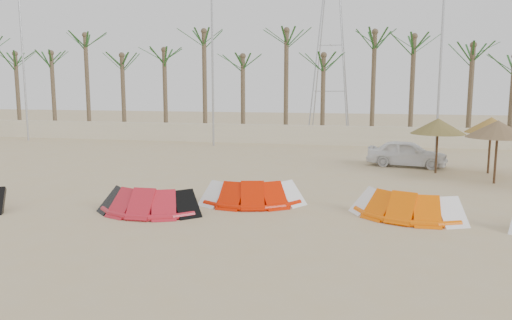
% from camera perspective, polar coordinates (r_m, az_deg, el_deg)
% --- Properties ---
extents(ground, '(120.00, 120.00, 0.00)m').
position_cam_1_polar(ground, '(12.73, -5.96, -9.78)').
color(ground, tan).
rests_on(ground, ground).
extents(boundary_wall, '(60.00, 0.30, 1.30)m').
position_cam_1_polar(boundary_wall, '(33.83, 5.90, 2.87)').
color(boundary_wall, beige).
rests_on(boundary_wall, ground).
extents(palm_line, '(52.00, 4.00, 7.70)m').
position_cam_1_polar(palm_line, '(35.18, 7.45, 12.51)').
color(palm_line, brown).
rests_on(palm_line, ground).
extents(lamp_a, '(1.25, 0.14, 11.00)m').
position_cam_1_polar(lamp_a, '(39.50, -25.04, 10.37)').
color(lamp_a, '#A5A8AD').
rests_on(lamp_a, ground).
extents(lamp_b, '(1.25, 0.14, 11.00)m').
position_cam_1_polar(lamp_b, '(33.00, -4.94, 11.64)').
color(lamp_b, '#A5A8AD').
rests_on(lamp_b, ground).
extents(lamp_c, '(1.25, 0.14, 11.00)m').
position_cam_1_polar(lamp_c, '(31.77, 20.45, 11.26)').
color(lamp_c, '#A5A8AD').
rests_on(lamp_c, ground).
extents(pylon, '(3.00, 3.00, 14.00)m').
position_cam_1_polar(pylon, '(39.75, 8.33, 2.73)').
color(pylon, '#A5A8AD').
rests_on(pylon, ground).
extents(kite_red_mid, '(3.27, 1.56, 0.90)m').
position_cam_1_polar(kite_red_mid, '(16.19, -11.82, -4.38)').
color(kite_red_mid, red).
rests_on(kite_red_mid, ground).
extents(kite_red_right, '(3.63, 2.20, 0.90)m').
position_cam_1_polar(kite_red_right, '(17.01, -0.19, -3.56)').
color(kite_red_right, red).
rests_on(kite_red_right, ground).
extents(kite_orange, '(3.70, 2.47, 0.90)m').
position_cam_1_polar(kite_orange, '(16.01, 16.70, -4.71)').
color(kite_orange, '#FF6100').
rests_on(kite_orange, ground).
extents(parasol_left, '(2.45, 2.45, 2.51)m').
position_cam_1_polar(parasol_left, '(23.95, 20.08, 3.65)').
color(parasol_left, '#4C331E').
rests_on(parasol_left, ground).
extents(parasol_mid, '(2.48, 2.48, 2.59)m').
position_cam_1_polar(parasol_mid, '(22.36, 25.91, 3.20)').
color(parasol_mid, '#4C331E').
rests_on(parasol_mid, ground).
extents(parasol_right, '(2.29, 2.29, 2.56)m').
position_cam_1_polar(parasol_right, '(24.84, 25.29, 3.64)').
color(parasol_right, '#4C331E').
rests_on(parasol_right, ground).
extents(car, '(4.04, 2.25, 1.30)m').
position_cam_1_polar(car, '(25.71, 16.88, 0.74)').
color(car, white).
rests_on(car, ground).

